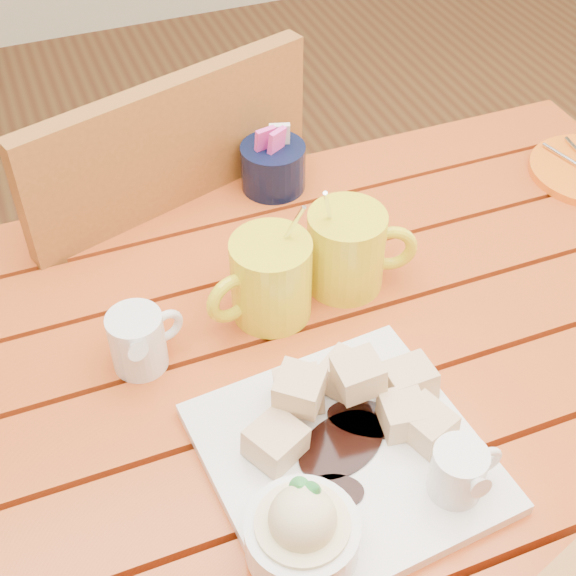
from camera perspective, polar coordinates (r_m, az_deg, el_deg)
name	(u,v)px	position (r m, az deg, el deg)	size (l,w,h in m)	color
table	(311,421)	(1.02, 1.68, -9.46)	(1.20, 0.79, 0.75)	#A23F14
dessert_plate	(342,464)	(0.81, 3.88, -12.36)	(0.29, 0.29, 0.11)	white
coffee_mug_left	(269,279)	(0.95, -1.37, 0.68)	(0.14, 0.10, 0.16)	yellow
coffee_mug_right	(348,249)	(0.99, 4.31, 2.79)	(0.14, 0.10, 0.16)	yellow
cream_pitcher	(139,340)	(0.92, -10.53, -3.64)	(0.09, 0.08, 0.08)	white
sugar_caddy	(273,166)	(1.16, -1.06, 8.70)	(0.09, 0.09, 0.10)	black
chair_far	(153,273)	(1.39, -9.59, 1.05)	(0.55, 0.55, 0.94)	brown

